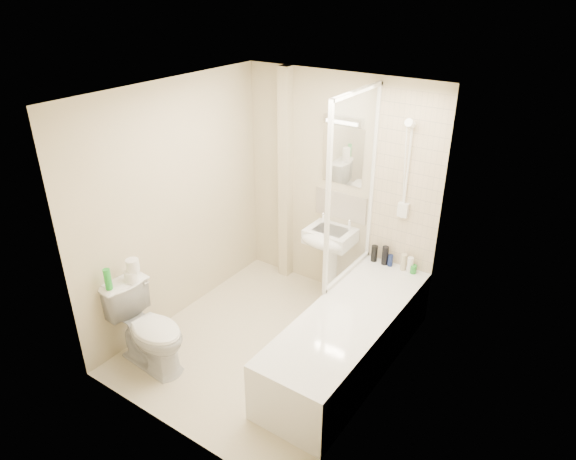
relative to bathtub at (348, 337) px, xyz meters
The scene contains 25 objects.
floor 0.83m from the bathtub, 165.07° to the right, with size 2.50×2.50×0.00m, color beige.
wall_back 1.58m from the bathtub, 125.54° to the left, with size 2.20×0.02×2.40m, color beige.
wall_left 2.07m from the bathtub, behind, with size 0.02×2.50×2.40m, color beige.
wall_right 1.00m from the bathtub, 29.74° to the right, with size 0.02×2.50×2.40m, color beige.
ceiling 2.25m from the bathtub, 165.07° to the right, with size 2.20×2.50×0.02m, color white.
tile_back 1.54m from the bathtub, 90.00° to the left, with size 0.70×0.01×1.75m, color beige.
tile_right 1.19m from the bathtub, ahead, with size 0.01×2.10×1.75m, color beige.
pipe_boxing 1.92m from the bathtub, 144.15° to the left, with size 0.12×0.12×2.40m, color beige.
splashback 1.46m from the bathtub, 123.94° to the left, with size 0.60×0.01×0.30m, color beige.
mirror 1.80m from the bathtub, 123.99° to the left, with size 0.46×0.01×0.60m, color white.
strip_light 2.07m from the bathtub, 124.59° to the left, with size 0.42×0.07×0.07m, color silver.
bathtub is the anchor object (origin of this frame).
shower_screen 1.35m from the bathtub, 120.33° to the left, with size 0.04×0.92×1.80m.
shower_fixture 1.60m from the bathtub, 90.10° to the left, with size 0.10×0.16×0.99m.
pedestal_sink 1.14m from the bathtub, 130.71° to the left, with size 0.49×0.46×0.94m.
bottle_black_a 1.05m from the bathtub, 103.92° to the left, with size 0.07×0.07×0.17m, color black.
bottle_black_b 1.03m from the bathtub, 97.02° to the left, with size 0.07×0.07×0.20m, color black.
bottle_blue 1.01m from the bathtub, 93.40° to the left, with size 0.05×0.05×0.12m, color navy.
bottle_cream 1.02m from the bathtub, 85.09° to the left, with size 0.06×0.06×0.17m, color beige.
bottle_white_b 1.03m from the bathtub, 80.95° to the left, with size 0.06×0.06×0.16m, color white.
bottle_green 1.02m from the bathtub, 78.80° to the left, with size 0.06×0.06×0.09m, color green.
toilet 1.78m from the bathtub, 145.65° to the right, with size 0.80×0.49×0.78m, color white.
toilet_roll_lower 2.01m from the bathtub, 150.82° to the right, with size 0.11×0.11×0.10m, color white.
toilet_roll_upper 2.02m from the bathtub, 151.36° to the right, with size 0.11×0.11×0.11m, color white.
green_bottle 2.17m from the bathtub, 146.80° to the right, with size 0.06×0.06×0.19m, color green.
Camera 1 is at (2.38, -3.15, 3.21)m, focal length 32.00 mm.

